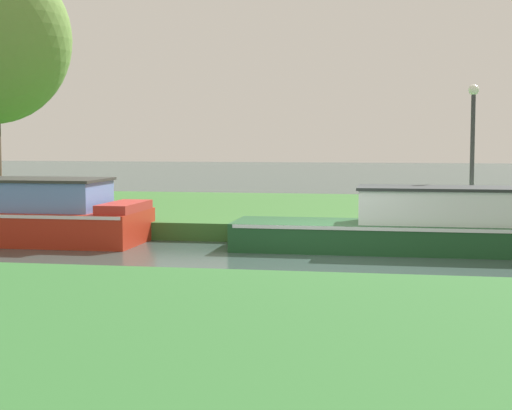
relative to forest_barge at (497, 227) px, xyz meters
name	(u,v)px	position (x,y,z in m)	size (l,w,h in m)	color
ground_plane	(326,258)	(-3.31, -1.20, -0.53)	(120.00, 120.00, 0.00)	#334642
riverbank_far	(349,214)	(-3.31, 5.80, -0.33)	(72.00, 10.00, 0.40)	#34682B
riverbank_near	(225,394)	(-3.31, -10.20, -0.33)	(72.00, 10.00, 0.40)	#2E662D
forest_barge	(497,227)	(0.00, 0.00, 0.00)	(10.18, 1.74, 1.32)	#1C4C27
red_narrowboat	(46,215)	(-9.60, 0.00, 0.08)	(4.22, 2.23, 1.42)	#B42716
lamp_post	(473,136)	(-0.32, 2.32, 1.80)	(0.24, 0.24, 3.11)	#333338
mooring_post_far	(39,203)	(-10.36, 1.29, 0.23)	(0.18, 0.18, 0.73)	#4A2F2C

